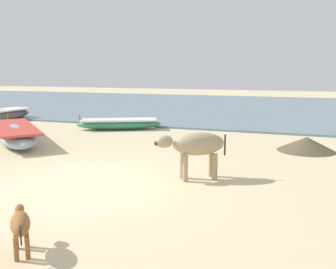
# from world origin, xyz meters

# --- Properties ---
(ground) EXTENTS (80.00, 80.00, 0.00)m
(ground) POSITION_xyz_m (0.00, 0.00, 0.00)
(ground) COLOR beige
(sea_water) EXTENTS (60.00, 20.00, 0.08)m
(sea_water) POSITION_xyz_m (0.00, 17.78, 0.04)
(sea_water) COLOR slate
(sea_water) RESTS_ON ground
(fishing_boat_1) EXTENTS (3.45, 2.27, 0.62)m
(fishing_boat_1) POSITION_xyz_m (-2.94, 6.86, 0.24)
(fishing_boat_1) COLOR #338C66
(fishing_boat_1) RESTS_ON ground
(fishing_boat_2) EXTENTS (4.14, 3.87, 0.78)m
(fishing_boat_2) POSITION_xyz_m (-4.82, 3.10, 0.31)
(fishing_boat_2) COLOR #8CA5B7
(fishing_boat_2) RESTS_ON ground
(cow_adult_dun) EXTENTS (1.47, 1.12, 1.04)m
(cow_adult_dun) POSITION_xyz_m (1.88, 1.15, 0.75)
(cow_adult_dun) COLOR tan
(cow_adult_dun) RESTS_ON ground
(calf_near_brown) EXTENTS (0.68, 0.72, 0.55)m
(calf_near_brown) POSITION_xyz_m (0.65, -2.87, 0.40)
(calf_near_brown) COLOR brown
(calf_near_brown) RESTS_ON ground
(debris_pile_0) EXTENTS (1.84, 1.84, 0.42)m
(debris_pile_0) POSITION_xyz_m (4.18, 5.09, 0.21)
(debris_pile_0) COLOR brown
(debris_pile_0) RESTS_ON ground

